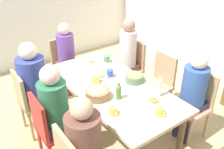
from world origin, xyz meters
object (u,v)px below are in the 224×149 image
bowl_1 (98,93)px  cup_3 (160,111)px  chair_5 (50,127)px  chair_6 (159,81)px  plate_0 (91,61)px  person_1 (67,54)px  cup_5 (110,73)px  chair_3 (30,100)px  person_5 (55,107)px  plate_2 (100,76)px  plate_1 (154,101)px  bowl_0 (134,77)px  chair_1 (65,63)px  bottle_0 (160,87)px  chair_0 (131,65)px  cup_4 (103,55)px  person_3 (34,81)px  person_7 (85,143)px  bottle_1 (119,92)px  cup_2 (113,111)px  person_4 (193,90)px  person_0 (127,53)px  dining_table (112,91)px  chair_4 (195,101)px  cup_0 (96,80)px  cup_1 (107,59)px

bowl_1 → cup_3: size_ratio=2.23×
chair_5 → chair_6: bearing=90.0°
plate_0 → cup_3: bearing=-2.2°
person_1 → bowl_1: size_ratio=4.42×
cup_5 → chair_3: bearing=-114.1°
person_5 → plate_2: person_5 is taller
plate_1 → bowl_0: size_ratio=0.88×
chair_1 → cup_5: size_ratio=7.17×
chair_6 → bottle_0: bearing=-47.3°
chair_6 → bowl_1: (0.11, -1.11, 0.28)m
chair_0 → chair_3: size_ratio=1.00×
chair_1 → person_5: size_ratio=0.73×
bowl_0 → cup_4: bowl_0 is taller
person_3 → person_7: person_3 is taller
cup_4 → bottle_1: bearing=-25.0°
chair_5 → cup_4: bearing=121.1°
cup_2 → bottle_1: bottle_1 is taller
person_3 → person_4: (1.24, 1.48, -0.04)m
cup_2 → person_3: bearing=-158.6°
bowl_1 → person_5: bearing=-104.0°
cup_3 → cup_4: size_ratio=1.11×
chair_1 → person_5: bearing=-29.4°
person_0 → chair_1: bearing=-133.1°
plate_2 → cup_2: bearing=-24.0°
person_1 → plate_0: person_1 is taller
plate_1 → bowl_0: bearing=165.6°
chair_0 → plate_2: (0.37, -0.83, 0.24)m
plate_0 → bowl_1: (0.80, -0.40, 0.05)m
person_7 → bowl_0: size_ratio=5.21×
person_7 → cup_2: bearing=111.4°
dining_table → plate_2: plate_2 is taller
person_3 → plate_2: (0.37, 0.74, -0.01)m
dining_table → bowl_0: size_ratio=8.10×
person_1 → bowl_1: 1.36m
chair_1 → chair_4: 2.10m
person_1 → cup_0: person_1 is taller
chair_4 → cup_3: chair_4 is taller
person_0 → chair_4: person_0 is taller
plate_0 → cup_4: (-0.03, 0.24, 0.02)m
bowl_0 → cup_3: bowl_0 is taller
person_3 → person_4: bearing=50.0°
person_0 → bowl_0: bearing=-32.9°
chair_0 → cup_0: bearing=-64.4°
person_5 → bowl_1: size_ratio=4.55×
chair_6 → cup_2: size_ratio=7.73×
plate_1 → bottle_1: size_ratio=1.04×
person_3 → cup_1: size_ratio=10.07×
chair_3 → person_4: 2.01m
cup_0 → person_4: bearing=47.9°
cup_3 → cup_0: bearing=-167.8°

